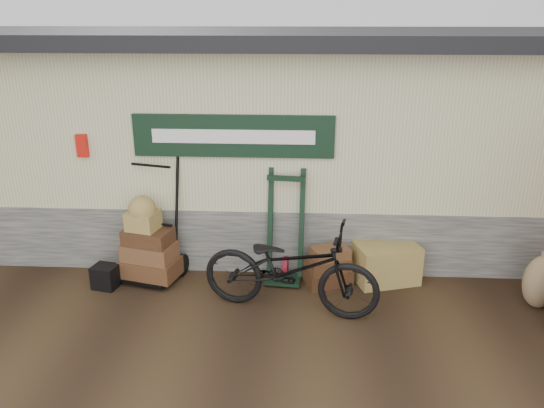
# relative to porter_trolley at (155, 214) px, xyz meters

# --- Properties ---
(ground) EXTENTS (80.00, 80.00, 0.00)m
(ground) POSITION_rel_porter_trolley_xyz_m (1.38, -0.85, -0.90)
(ground) COLOR black
(ground) RESTS_ON ground
(station_building) EXTENTS (14.40, 4.10, 3.20)m
(station_building) POSITION_rel_porter_trolley_xyz_m (1.37, 1.89, 0.71)
(station_building) COLOR #4C4C47
(station_building) RESTS_ON ground
(porter_trolley) EXTENTS (1.04, 0.88, 1.80)m
(porter_trolley) POSITION_rel_porter_trolley_xyz_m (0.00, 0.00, 0.00)
(porter_trolley) COLOR black
(porter_trolley) RESTS_ON ground
(green_barrow) EXTENTS (0.60, 0.52, 1.53)m
(green_barrow) POSITION_rel_porter_trolley_xyz_m (1.76, -0.01, -0.14)
(green_barrow) COLOR black
(green_barrow) RESTS_ON ground
(suitcase_stack) EXTENTS (0.70, 0.58, 0.53)m
(suitcase_stack) POSITION_rel_porter_trolley_xyz_m (2.34, -0.14, -0.63)
(suitcase_stack) COLOR #371C11
(suitcase_stack) RESTS_ON ground
(wicker_hamper) EXTENTS (0.94, 0.74, 0.53)m
(wicker_hamper) POSITION_rel_porter_trolley_xyz_m (3.12, -0.02, -0.63)
(wicker_hamper) COLOR olive
(wicker_hamper) RESTS_ON ground
(black_trunk) EXTENTS (0.36, 0.33, 0.31)m
(black_trunk) POSITION_rel_porter_trolley_xyz_m (-0.61, -0.41, -0.74)
(black_trunk) COLOR black
(black_trunk) RESTS_ON ground
(bicycle) EXTENTS (1.18, 2.27, 1.26)m
(bicycle) POSITION_rel_porter_trolley_xyz_m (1.84, -0.84, -0.27)
(bicycle) COLOR black
(bicycle) RESTS_ON ground
(burlap_sack_left) EXTENTS (0.48, 0.42, 0.69)m
(burlap_sack_left) POSITION_rel_porter_trolley_xyz_m (4.91, -0.60, -0.55)
(burlap_sack_left) COLOR brown
(burlap_sack_left) RESTS_ON ground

